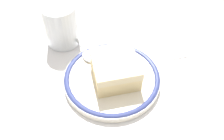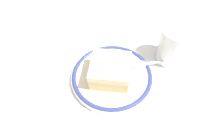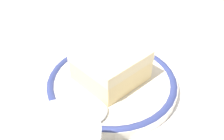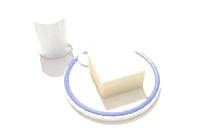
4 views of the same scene
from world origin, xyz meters
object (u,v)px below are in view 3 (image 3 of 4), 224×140
at_px(cake_slice, 111,65).
at_px(spoon, 87,126).
at_px(plate, 112,83).
at_px(sugar_packet, 32,54).

relative_size(cake_slice, spoon, 0.78).
bearing_deg(spoon, plate, 34.72).
height_order(cake_slice, spoon, cake_slice).
bearing_deg(plate, cake_slice, 70.68).
bearing_deg(cake_slice, spoon, -143.11).
bearing_deg(sugar_packet, spoon, -93.53).
bearing_deg(plate, sugar_packet, 113.52).
bearing_deg(spoon, sugar_packet, 86.47).
xyz_separation_m(cake_slice, spoon, (-0.08, -0.06, -0.02)).
distance_m(plate, spoon, 0.09).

